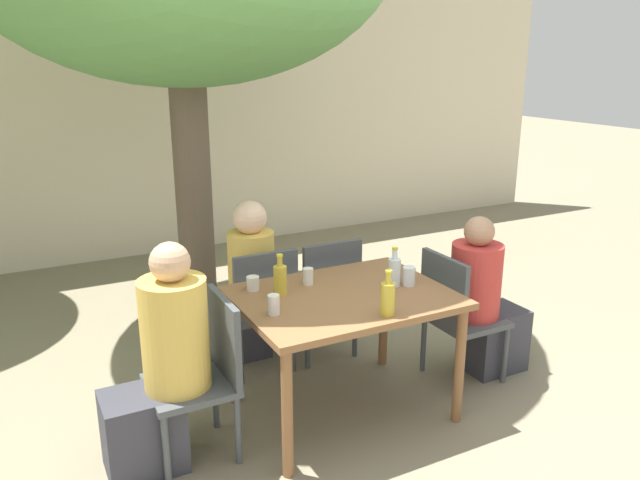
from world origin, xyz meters
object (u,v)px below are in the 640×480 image
at_px(dining_table_front, 344,309).
at_px(person_seated_2, 248,289).
at_px(patio_chair_3, 325,292).
at_px(drinking_glass_2, 308,276).
at_px(oil_cruet_2, 280,279).
at_px(drinking_glass_1, 274,305).
at_px(oil_cruet_1, 388,298).
at_px(patio_chair_0, 206,368).
at_px(drinking_glass_3, 253,283).
at_px(water_bottle_0, 394,271).
at_px(person_seated_1, 484,305).
at_px(person_seated_0, 162,370).
at_px(drinking_glass_0, 409,276).
at_px(patio_chair_1, 456,311).
at_px(patio_chair_2, 261,304).

relative_size(dining_table_front, person_seated_2, 1.04).
relative_size(patio_chair_3, drinking_glass_2, 8.75).
distance_m(oil_cruet_2, drinking_glass_2, 0.24).
bearing_deg(drinking_glass_1, oil_cruet_1, -28.28).
bearing_deg(dining_table_front, patio_chair_0, 180.00).
bearing_deg(drinking_glass_3, water_bottle_0, -22.84).
distance_m(person_seated_1, drinking_glass_2, 1.26).
height_order(person_seated_0, oil_cruet_2, person_seated_0).
xyz_separation_m(dining_table_front, drinking_glass_2, (-0.11, 0.25, 0.14)).
xyz_separation_m(person_seated_0, drinking_glass_3, (0.63, 0.31, 0.26)).
bearing_deg(person_seated_2, dining_table_front, 104.71).
xyz_separation_m(patio_chair_0, drinking_glass_3, (0.40, 0.31, 0.31)).
xyz_separation_m(dining_table_front, person_seated_0, (-1.07, -0.00, -0.13)).
bearing_deg(drinking_glass_0, drinking_glass_1, -178.09).
height_order(dining_table_front, patio_chair_1, patio_chair_1).
bearing_deg(person_seated_0, person_seated_1, 90.00).
relative_size(patio_chair_3, water_bottle_0, 3.67).
distance_m(patio_chair_2, drinking_glass_3, 0.53).
relative_size(patio_chair_3, person_seated_2, 0.75).
bearing_deg(person_seated_0, drinking_glass_0, 88.22).
relative_size(dining_table_front, water_bottle_0, 5.06).
bearing_deg(patio_chair_0, patio_chair_2, 139.29).
bearing_deg(patio_chair_2, person_seated_0, 40.03).
bearing_deg(patio_chair_3, drinking_glass_1, 47.09).
distance_m(oil_cruet_2, drinking_glass_3, 0.19).
xyz_separation_m(patio_chair_1, person_seated_2, (-1.09, 0.93, 0.03)).
relative_size(patio_chair_1, oil_cruet_1, 3.50).
distance_m(dining_table_front, patio_chair_3, 0.76).
distance_m(patio_chair_1, person_seated_0, 1.91).
bearing_deg(patio_chair_2, oil_cruet_2, 81.05).
bearing_deg(patio_chair_1, person_seated_0, 90.00).
xyz_separation_m(water_bottle_0, oil_cruet_2, (-0.66, 0.18, 0.00)).
bearing_deg(drinking_glass_2, drinking_glass_1, -138.39).
xyz_separation_m(drinking_glass_0, drinking_glass_3, (-0.86, 0.36, -0.02)).
height_order(dining_table_front, person_seated_2, person_seated_2).
bearing_deg(person_seated_2, patio_chair_0, 57.27).
distance_m(water_bottle_0, oil_cruet_1, 0.44).
xyz_separation_m(patio_chair_3, person_seated_0, (-1.32, -0.70, 0.05)).
bearing_deg(drinking_glass_2, patio_chair_2, 106.90).
height_order(patio_chair_0, water_bottle_0, water_bottle_0).
xyz_separation_m(patio_chair_0, oil_cruet_2, (0.51, 0.17, 0.36)).
bearing_deg(dining_table_front, drinking_glass_0, -6.27).
xyz_separation_m(patio_chair_1, patio_chair_2, (-1.09, 0.70, 0.00)).
distance_m(drinking_glass_1, drinking_glass_3, 0.39).
bearing_deg(person_seated_2, drinking_glass_3, 72.50).
relative_size(patio_chair_3, oil_cruet_2, 3.61).
height_order(patio_chair_1, person_seated_1, person_seated_1).
distance_m(person_seated_1, drinking_glass_0, 0.74).
bearing_deg(drinking_glass_1, oil_cruet_2, 59.09).
bearing_deg(drinking_glass_1, drinking_glass_2, 41.61).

